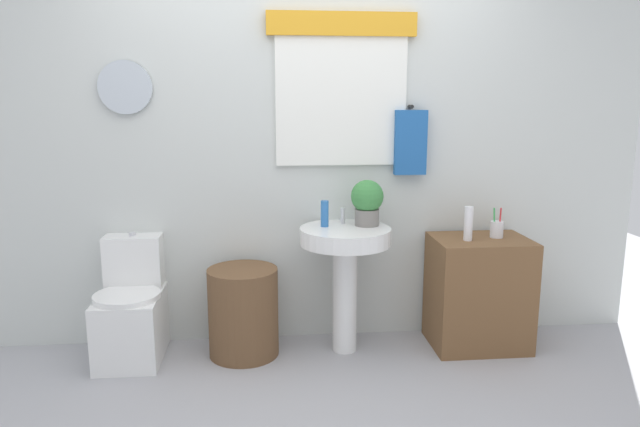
{
  "coord_description": "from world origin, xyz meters",
  "views": [
    {
      "loc": [
        -0.23,
        -2.47,
        1.52
      ],
      "look_at": [
        0.08,
        0.8,
        0.88
      ],
      "focal_mm": 32.22,
      "sensor_mm": 36.0,
      "label": 1
    }
  ],
  "objects_px": {
    "laundry_hamper": "(243,312)",
    "wooden_cabinet": "(478,292)",
    "lotion_bottle": "(468,224)",
    "pedestal_sink": "(345,257)",
    "potted_plant": "(367,201)",
    "soap_bottle": "(325,214)",
    "toilet": "(132,312)",
    "toothbrush_cup": "(497,229)"
  },
  "relations": [
    {
      "from": "toilet",
      "to": "pedestal_sink",
      "type": "height_order",
      "value": "pedestal_sink"
    },
    {
      "from": "lotion_bottle",
      "to": "pedestal_sink",
      "type": "bearing_deg",
      "value": 176.92
    },
    {
      "from": "toilet",
      "to": "wooden_cabinet",
      "type": "height_order",
      "value": "toilet"
    },
    {
      "from": "toilet",
      "to": "wooden_cabinet",
      "type": "bearing_deg",
      "value": -0.87
    },
    {
      "from": "laundry_hamper",
      "to": "toothbrush_cup",
      "type": "xyz_separation_m",
      "value": [
        1.57,
        0.02,
        0.48
      ]
    },
    {
      "from": "toilet",
      "to": "pedestal_sink",
      "type": "relative_size",
      "value": 0.95
    },
    {
      "from": "toilet",
      "to": "laundry_hamper",
      "type": "bearing_deg",
      "value": -2.77
    },
    {
      "from": "soap_bottle",
      "to": "lotion_bottle",
      "type": "height_order",
      "value": "soap_bottle"
    },
    {
      "from": "toilet",
      "to": "lotion_bottle",
      "type": "bearing_deg",
      "value": -2.04
    },
    {
      "from": "toilet",
      "to": "pedestal_sink",
      "type": "bearing_deg",
      "value": -1.44
    },
    {
      "from": "toothbrush_cup",
      "to": "toilet",
      "type": "bearing_deg",
      "value": 179.69
    },
    {
      "from": "pedestal_sink",
      "to": "soap_bottle",
      "type": "bearing_deg",
      "value": 157.38
    },
    {
      "from": "wooden_cabinet",
      "to": "potted_plant",
      "type": "xyz_separation_m",
      "value": [
        -0.71,
        0.06,
        0.58
      ]
    },
    {
      "from": "soap_bottle",
      "to": "potted_plant",
      "type": "relative_size",
      "value": 0.57
    },
    {
      "from": "laundry_hamper",
      "to": "wooden_cabinet",
      "type": "height_order",
      "value": "wooden_cabinet"
    },
    {
      "from": "lotion_bottle",
      "to": "wooden_cabinet",
      "type": "bearing_deg",
      "value": 21.36
    },
    {
      "from": "soap_bottle",
      "to": "toothbrush_cup",
      "type": "xyz_separation_m",
      "value": [
        1.07,
        -0.03,
        -0.11
      ]
    },
    {
      "from": "laundry_hamper",
      "to": "wooden_cabinet",
      "type": "distance_m",
      "value": 1.47
    },
    {
      "from": "toilet",
      "to": "potted_plant",
      "type": "bearing_deg",
      "value": 1.12
    },
    {
      "from": "toilet",
      "to": "toothbrush_cup",
      "type": "height_order",
      "value": "toothbrush_cup"
    },
    {
      "from": "wooden_cabinet",
      "to": "potted_plant",
      "type": "relative_size",
      "value": 2.49
    },
    {
      "from": "toilet",
      "to": "potted_plant",
      "type": "distance_m",
      "value": 1.56
    },
    {
      "from": "potted_plant",
      "to": "soap_bottle",
      "type": "bearing_deg",
      "value": -177.8
    },
    {
      "from": "lotion_bottle",
      "to": "toilet",
      "type": "bearing_deg",
      "value": 177.96
    },
    {
      "from": "toothbrush_cup",
      "to": "pedestal_sink",
      "type": "bearing_deg",
      "value": -178.79
    },
    {
      "from": "toilet",
      "to": "pedestal_sink",
      "type": "xyz_separation_m",
      "value": [
        1.28,
        -0.03,
        0.31
      ]
    },
    {
      "from": "toilet",
      "to": "potted_plant",
      "type": "xyz_separation_m",
      "value": [
        1.42,
        0.03,
        0.65
      ]
    },
    {
      "from": "pedestal_sink",
      "to": "wooden_cabinet",
      "type": "xyz_separation_m",
      "value": [
        0.85,
        0.0,
        -0.25
      ]
    },
    {
      "from": "pedestal_sink",
      "to": "toothbrush_cup",
      "type": "distance_m",
      "value": 0.96
    },
    {
      "from": "toilet",
      "to": "pedestal_sink",
      "type": "distance_m",
      "value": 1.32
    },
    {
      "from": "soap_bottle",
      "to": "potted_plant",
      "type": "xyz_separation_m",
      "value": [
        0.26,
        0.01,
        0.07
      ]
    },
    {
      "from": "wooden_cabinet",
      "to": "soap_bottle",
      "type": "height_order",
      "value": "soap_bottle"
    },
    {
      "from": "wooden_cabinet",
      "to": "potted_plant",
      "type": "bearing_deg",
      "value": 175.14
    },
    {
      "from": "wooden_cabinet",
      "to": "soap_bottle",
      "type": "xyz_separation_m",
      "value": [
        -0.97,
        0.05,
        0.51
      ]
    },
    {
      "from": "wooden_cabinet",
      "to": "potted_plant",
      "type": "distance_m",
      "value": 0.92
    },
    {
      "from": "laundry_hamper",
      "to": "wooden_cabinet",
      "type": "relative_size",
      "value": 0.78
    },
    {
      "from": "potted_plant",
      "to": "lotion_bottle",
      "type": "xyz_separation_m",
      "value": [
        0.6,
        -0.1,
        -0.13
      ]
    },
    {
      "from": "laundry_hamper",
      "to": "toothbrush_cup",
      "type": "relative_size",
      "value": 2.91
    },
    {
      "from": "toilet",
      "to": "laundry_hamper",
      "type": "distance_m",
      "value": 0.67
    },
    {
      "from": "toilet",
      "to": "soap_bottle",
      "type": "bearing_deg",
      "value": 0.88
    },
    {
      "from": "laundry_hamper",
      "to": "lotion_bottle",
      "type": "bearing_deg",
      "value": -1.68
    },
    {
      "from": "pedestal_sink",
      "to": "soap_bottle",
      "type": "relative_size",
      "value": 4.93
    }
  ]
}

